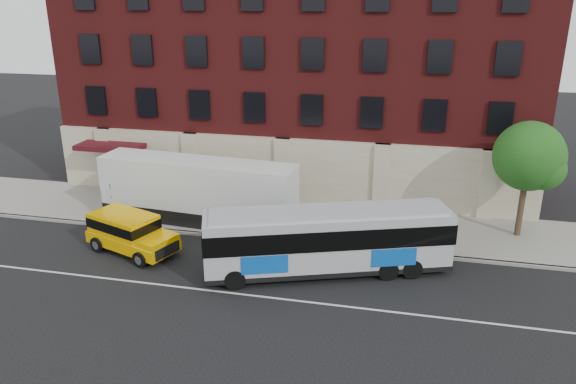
% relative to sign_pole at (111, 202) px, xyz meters
% --- Properties ---
extents(ground, '(120.00, 120.00, 0.00)m').
position_rel_sign_pole_xyz_m(ground, '(8.50, -6.15, -1.45)').
color(ground, black).
rests_on(ground, ground).
extents(sidewalk, '(60.00, 6.00, 0.15)m').
position_rel_sign_pole_xyz_m(sidewalk, '(8.50, 2.85, -1.38)').
color(sidewalk, gray).
rests_on(sidewalk, ground).
extents(kerb, '(60.00, 0.25, 0.15)m').
position_rel_sign_pole_xyz_m(kerb, '(8.50, -0.15, -1.38)').
color(kerb, gray).
rests_on(kerb, ground).
extents(lane_line, '(60.00, 0.12, 0.01)m').
position_rel_sign_pole_xyz_m(lane_line, '(8.50, -5.65, -1.45)').
color(lane_line, silver).
rests_on(lane_line, ground).
extents(building, '(30.00, 12.10, 15.00)m').
position_rel_sign_pole_xyz_m(building, '(8.49, 10.77, 6.13)').
color(building, '#5E1617').
rests_on(building, sidewalk).
extents(sign_pole, '(0.30, 0.20, 2.50)m').
position_rel_sign_pole_xyz_m(sign_pole, '(0.00, 0.00, 0.00)').
color(sign_pole, gray).
rests_on(sign_pole, ground).
extents(street_tree, '(3.60, 3.60, 6.20)m').
position_rel_sign_pole_xyz_m(street_tree, '(22.04, 3.34, 2.96)').
color(street_tree, '#322519').
rests_on(street_tree, sidewalk).
extents(city_bus, '(11.55, 6.14, 3.12)m').
position_rel_sign_pole_xyz_m(city_bus, '(12.61, -2.79, 0.27)').
color(city_bus, '#ADB1B7').
rests_on(city_bus, ground).
extents(yellow_suv, '(5.19, 3.51, 1.94)m').
position_rel_sign_pole_xyz_m(yellow_suv, '(2.47, -2.72, -0.34)').
color(yellow_suv, '#FFB800').
rests_on(yellow_suv, ground).
extents(shipping_container, '(11.37, 3.25, 3.74)m').
position_rel_sign_pole_xyz_m(shipping_container, '(4.59, 1.43, 0.40)').
color(shipping_container, black).
rests_on(shipping_container, ground).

